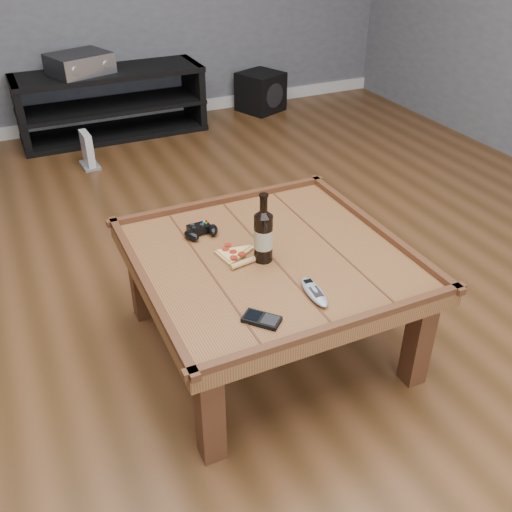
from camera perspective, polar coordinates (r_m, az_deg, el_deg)
name	(u,v)px	position (r m, az deg, el deg)	size (l,w,h in m)	color
ground	(268,344)	(2.45, 1.25, -8.82)	(6.00, 6.00, 0.00)	#452A13
baseboard	(108,119)	(4.96, -14.55, 13.12)	(5.00, 0.02, 0.10)	silver
coffee_table	(270,268)	(2.21, 1.37, -1.20)	(1.03, 1.03, 0.48)	brown
media_console	(112,104)	(4.67, -14.23, 14.54)	(1.40, 0.45, 0.50)	black
beer_bottle	(263,234)	(2.09, 0.74, 2.18)	(0.07, 0.07, 0.27)	black
game_controller	(201,231)	(2.31, -5.52, 2.52)	(0.16, 0.11, 0.04)	black
pizza_slice	(235,255)	(2.17, -2.14, 0.11)	(0.17, 0.24, 0.02)	tan
smartphone	(262,319)	(1.85, 0.57, -6.34)	(0.13, 0.13, 0.02)	black
remote_control	(314,292)	(1.97, 5.83, -3.58)	(0.07, 0.19, 0.03)	gray
av_receiver	(80,63)	(4.55, -17.21, 17.92)	(0.49, 0.45, 0.14)	black
subwoofer	(261,92)	(5.13, 0.48, 16.10)	(0.42, 0.42, 0.33)	black
game_console	(88,151)	(4.16, -16.48, 10.01)	(0.12, 0.20, 0.25)	gray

